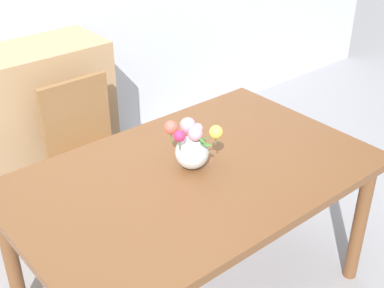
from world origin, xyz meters
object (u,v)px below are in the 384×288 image
(flower_vase, at_px, (192,146))
(dining_table, at_px, (194,187))
(dresser, at_px, (0,138))
(chair_far, at_px, (89,147))

(flower_vase, bearing_deg, dining_table, -117.69)
(dresser, bearing_deg, dining_table, -73.19)
(chair_far, bearing_deg, dresser, -54.47)
(dresser, bearing_deg, flower_vase, -72.06)
(chair_far, height_order, dresser, dresser)
(dining_table, relative_size, chair_far, 1.82)
(chair_far, height_order, flower_vase, flower_vase)
(dining_table, xyz_separation_m, flower_vase, (0.02, 0.03, 0.19))
(dining_table, xyz_separation_m, dresser, (-0.40, 1.33, -0.17))
(chair_far, relative_size, dresser, 0.64)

